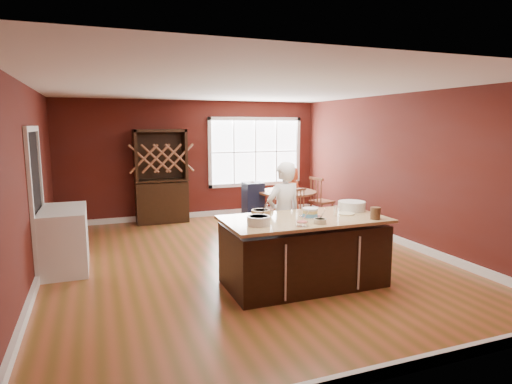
# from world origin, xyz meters

# --- Properties ---
(room_shell) EXTENTS (7.00, 7.00, 7.00)m
(room_shell) POSITION_xyz_m (0.00, 0.00, 1.35)
(room_shell) COLOR brown
(room_shell) RESTS_ON ground
(window) EXTENTS (2.36, 0.10, 1.66)m
(window) POSITION_xyz_m (1.50, 3.47, 1.50)
(window) COLOR white
(window) RESTS_ON room_shell
(doorway) EXTENTS (0.08, 1.26, 2.13)m
(doorway) POSITION_xyz_m (-2.97, 0.60, 1.02)
(doorway) COLOR white
(doorway) RESTS_ON room_shell
(kitchen_island) EXTENTS (2.16, 1.13, 0.92)m
(kitchen_island) POSITION_xyz_m (0.41, -1.25, 0.44)
(kitchen_island) COLOR black
(kitchen_island) RESTS_ON ground
(dining_table) EXTENTS (1.24, 1.24, 0.75)m
(dining_table) POSITION_xyz_m (1.65, 1.94, 0.53)
(dining_table) COLOR brown
(dining_table) RESTS_ON ground
(baker) EXTENTS (0.65, 0.48, 1.61)m
(baker) POSITION_xyz_m (0.46, -0.49, 0.80)
(baker) COLOR white
(baker) RESTS_ON ground
(layer_cake) EXTENTS (0.29, 0.29, 0.12)m
(layer_cake) POSITION_xyz_m (0.51, -1.24, 0.98)
(layer_cake) COLOR white
(layer_cake) RESTS_ON kitchen_island
(bowl_blue) EXTENTS (0.29, 0.29, 0.11)m
(bowl_blue) POSITION_xyz_m (-0.30, -1.43, 0.98)
(bowl_blue) COLOR white
(bowl_blue) RESTS_ON kitchen_island
(bowl_yellow) EXTENTS (0.26, 0.26, 0.10)m
(bowl_yellow) POSITION_xyz_m (-0.10, -0.99, 0.97)
(bowl_yellow) COLOR #91623B
(bowl_yellow) RESTS_ON kitchen_island
(bowl_pink) EXTENTS (0.16, 0.16, 0.06)m
(bowl_pink) POSITION_xyz_m (0.18, -1.66, 0.95)
(bowl_pink) COLOR white
(bowl_pink) RESTS_ON kitchen_island
(bowl_olive) EXTENTS (0.16, 0.16, 0.06)m
(bowl_olive) POSITION_xyz_m (0.45, -1.62, 0.95)
(bowl_olive) COLOR beige
(bowl_olive) RESTS_ON kitchen_island
(drinking_glass) EXTENTS (0.07, 0.07, 0.14)m
(drinking_glass) POSITION_xyz_m (0.87, -1.31, 0.99)
(drinking_glass) COLOR silver
(drinking_glass) RESTS_ON kitchen_island
(dinner_plate) EXTENTS (0.25, 0.25, 0.02)m
(dinner_plate) POSITION_xyz_m (1.06, -1.24, 0.93)
(dinner_plate) COLOR beige
(dinner_plate) RESTS_ON kitchen_island
(white_tub) EXTENTS (0.39, 0.39, 0.13)m
(white_tub) POSITION_xyz_m (1.28, -1.05, 0.99)
(white_tub) COLOR beige
(white_tub) RESTS_ON kitchen_island
(stoneware_crock) EXTENTS (0.13, 0.13, 0.16)m
(stoneware_crock) POSITION_xyz_m (1.25, -1.66, 1.00)
(stoneware_crock) COLOR brown
(stoneware_crock) RESTS_ON kitchen_island
(rug) EXTENTS (2.58, 2.21, 0.01)m
(rug) POSITION_xyz_m (1.65, 1.94, 0.01)
(rug) COLOR brown
(rug) RESTS_ON ground
(chair_east) EXTENTS (0.51, 0.53, 1.03)m
(chair_east) POSITION_xyz_m (2.50, 1.95, 0.52)
(chair_east) COLOR brown
(chair_east) RESTS_ON ground
(chair_south) EXTENTS (0.46, 0.45, 0.90)m
(chair_south) POSITION_xyz_m (1.67, 1.18, 0.45)
(chair_south) COLOR brown
(chair_south) RESTS_ON ground
(chair_north) EXTENTS (0.55, 0.54, 1.05)m
(chair_north) POSITION_xyz_m (1.93, 2.67, 0.53)
(chair_north) COLOR brown
(chair_north) RESTS_ON ground
(seated_woman) EXTENTS (0.68, 0.55, 1.22)m
(seated_woman) POSITION_xyz_m (1.97, 2.41, 0.61)
(seated_woman) COLOR orange
(seated_woman) RESTS_ON ground
(high_chair) EXTENTS (0.40, 0.40, 0.97)m
(high_chair) POSITION_xyz_m (0.98, 2.23, 0.49)
(high_chair) COLOR black
(high_chair) RESTS_ON ground
(toddler) EXTENTS (0.18, 0.14, 0.26)m
(toddler) POSITION_xyz_m (0.90, 2.29, 0.81)
(toddler) COLOR #8CA5BF
(toddler) RESTS_ON high_chair
(table_plate) EXTENTS (0.20, 0.20, 0.01)m
(table_plate) POSITION_xyz_m (1.87, 1.85, 0.76)
(table_plate) COLOR beige
(table_plate) RESTS_ON dining_table
(table_cup) EXTENTS (0.12, 0.12, 0.09)m
(table_cup) POSITION_xyz_m (1.46, 2.10, 0.80)
(table_cup) COLOR beige
(table_cup) RESTS_ON dining_table
(hutch) EXTENTS (1.12, 0.47, 2.05)m
(hutch) POSITION_xyz_m (-0.81, 3.22, 1.03)
(hutch) COLOR #3D2413
(hutch) RESTS_ON ground
(washer) EXTENTS (0.63, 0.61, 0.92)m
(washer) POSITION_xyz_m (-2.64, 0.28, 0.46)
(washer) COLOR silver
(washer) RESTS_ON ground
(dryer) EXTENTS (0.63, 0.61, 0.91)m
(dryer) POSITION_xyz_m (-2.64, 0.92, 0.46)
(dryer) COLOR white
(dryer) RESTS_ON ground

